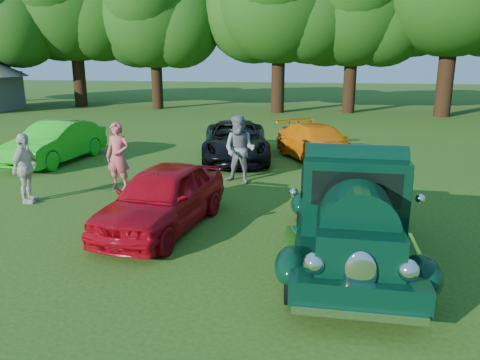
% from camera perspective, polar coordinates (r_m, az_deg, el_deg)
% --- Properties ---
extents(ground, '(120.00, 120.00, 0.00)m').
position_cam_1_polar(ground, '(8.53, 1.75, -10.24)').
color(ground, '#264710').
rests_on(ground, ground).
extents(hero_pickup, '(2.39, 5.12, 2.00)m').
position_cam_1_polar(hero_pickup, '(8.62, 13.38, -4.17)').
color(hero_pickup, black).
rests_on(hero_pickup, ground).
extents(red_convertible, '(2.18, 4.23, 1.38)m').
position_cam_1_polar(red_convertible, '(10.16, -9.43, -2.11)').
color(red_convertible, '#A40713').
rests_on(red_convertible, ground).
extents(back_car_lime, '(1.82, 4.38, 1.41)m').
position_cam_1_polar(back_car_lime, '(17.60, -21.53, 4.31)').
color(back_car_lime, '#1AA616').
rests_on(back_car_lime, ground).
extents(back_car_black, '(3.17, 5.24, 1.36)m').
position_cam_1_polar(back_car_black, '(16.80, -0.53, 4.80)').
color(back_car_black, black).
rests_on(back_car_black, ground).
extents(back_car_orange, '(3.70, 4.74, 1.28)m').
position_cam_1_polar(back_car_orange, '(16.75, 9.54, 4.43)').
color(back_car_orange, orange).
rests_on(back_car_orange, ground).
extents(spectator_pink, '(0.71, 0.48, 1.89)m').
position_cam_1_polar(spectator_pink, '(13.34, -14.64, 2.81)').
color(spectator_pink, '#BF4E56').
rests_on(spectator_pink, ground).
extents(spectator_grey, '(1.10, 0.94, 1.98)m').
position_cam_1_polar(spectator_grey, '(13.61, -0.04, 3.73)').
color(spectator_grey, gray).
rests_on(spectator_grey, ground).
extents(spectator_white, '(0.55, 1.08, 1.78)m').
position_cam_1_polar(spectator_white, '(12.91, -24.72, 1.28)').
color(spectator_white, beige).
rests_on(spectator_white, ground).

